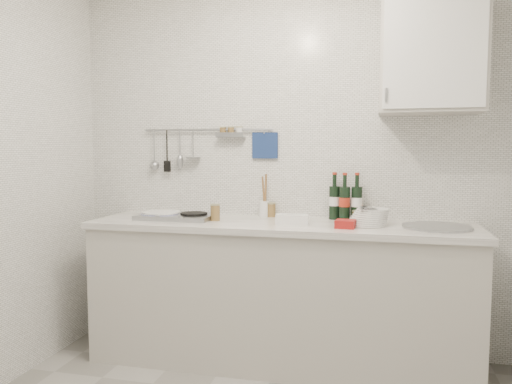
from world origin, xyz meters
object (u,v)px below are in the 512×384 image
Objects in this scene: plate_stack_hob at (160,215)px; utensil_crock at (264,207)px; wall_cabinet at (431,55)px; wine_bottles at (345,196)px; plate_stack_sink at (369,217)px.

plate_stack_hob is 0.94× the size of utensil_crock.
wall_cabinet is 2.26× the size of wine_bottles.
wine_bottles is (-0.16, 0.20, 0.10)m from plate_stack_sink.
wall_cabinet reaches higher than utensil_crock.
wall_cabinet is 2.51× the size of plate_stack_hob.
wall_cabinet is at bearing -6.32° from utensil_crock.
wine_bottles is (-0.50, 0.09, -0.87)m from wall_cabinet.
plate_stack_sink is at bearing -17.78° from utensil_crock.
plate_stack_sink reaches higher than plate_stack_hob.
plate_stack_sink is 0.28m from wine_bottles.
plate_stack_hob is 1.37m from plate_stack_sink.
utensil_crock is (0.67, 0.25, 0.05)m from plate_stack_hob.
utensil_crock is at bearing 173.68° from wall_cabinet.
plate_stack_sink is at bearing 1.03° from plate_stack_hob.
plate_stack_hob is 0.90× the size of wine_bottles.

